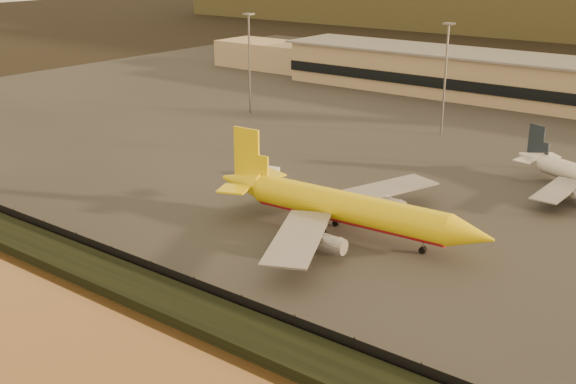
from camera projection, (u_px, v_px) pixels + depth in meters
name	position (u px, v px, depth m)	size (l,w,h in m)	color
ground	(250.00, 258.00, 102.54)	(900.00, 900.00, 0.00)	black
embankment	(160.00, 297.00, 89.62)	(320.00, 7.00, 1.40)	black
tarmac	(507.00, 128.00, 173.41)	(320.00, 220.00, 0.20)	#2D2D2D
perimeter_fence	(183.00, 282.00, 92.41)	(300.00, 0.05, 2.20)	black
terminal_building	(501.00, 79.00, 202.61)	(202.00, 25.00, 12.60)	tan
apron_light_masts	(549.00, 83.00, 144.68)	(152.20, 12.20, 25.40)	slate
dhl_cargo_jet	(344.00, 208.00, 109.23)	(46.85, 45.85, 14.00)	yellow
gse_vehicle_yellow	(419.00, 217.00, 114.88)	(3.52, 1.58, 1.58)	yellow
gse_vehicle_white	(269.00, 171.00, 137.59)	(3.92, 1.77, 1.77)	white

